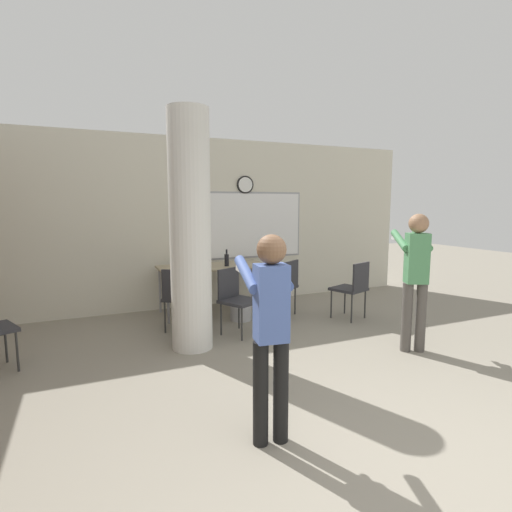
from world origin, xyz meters
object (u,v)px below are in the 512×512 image
Objects in this scene: chair_table_right at (284,283)px; chair_table_front at (236,296)px; chair_mid_room at (353,286)px; folding_table at (214,269)px; chair_table_left at (180,294)px; person_playing_side at (415,271)px; bottle_on_table at (227,260)px; person_playing_front at (270,322)px.

chair_table_right is 1.00× the size of chair_table_front.
folding_table is at bearing 145.83° from chair_mid_room.
chair_table_left is at bearing 169.33° from chair_mid_room.
chair_table_front is 0.54× the size of person_playing_side.
chair_mid_room is (1.83, -0.08, 0.00)m from chair_table_front.
folding_table is 1.05m from chair_table_left.
bottle_on_table reaches higher than chair_table_front.
chair_mid_room is at bearing -2.50° from chair_table_front.
chair_table_left is (-0.89, -0.61, -0.34)m from bottle_on_table.
folding_table is at bearing 144.97° from chair_table_right.
bottle_on_table is 0.31× the size of chair_table_front.
chair_table_front is 1.00× the size of chair_mid_room.
chair_table_front reaches higher than folding_table.
chair_table_front is at bearing -153.15° from chair_table_right.
person_playing_side is (1.46, -2.41, 0.10)m from bottle_on_table.
folding_table is 2.16m from chair_mid_room.
bottle_on_table reaches higher than chair_table_left.
chair_table_front is at bearing -30.50° from chair_table_left.
chair_table_front is at bearing 177.50° from chair_mid_room.
bottle_on_table is at bearing 145.49° from chair_table_right.
folding_table is 3.04m from person_playing_side.
chair_table_left is at bearing -145.53° from bottle_on_table.
chair_table_left is at bearing 90.37° from person_playing_front.
bottle_on_table reaches higher than chair_table_right.
chair_mid_room is at bearing -33.25° from chair_table_right.
chair_table_left is 2.80m from person_playing_front.
person_playing_front reaches higher than chair_table_front.
chair_table_right and chair_mid_room have the same top height.
bottle_on_table is 2.82m from person_playing_side.
chair_mid_room is (1.78, -1.21, -0.20)m from folding_table.
person_playing_side is (2.35, -1.81, 0.44)m from chair_table_left.
chair_table_right is 1.00× the size of chair_mid_room.
person_playing_front reaches higher than bottle_on_table.
person_playing_side is (-0.14, -1.34, 0.44)m from chair_mid_room.
chair_table_right is at bearing 60.74° from person_playing_front.
folding_table is 1.13m from chair_table_right.
folding_table is 3.59m from person_playing_front.
bottle_on_table is (0.17, -0.13, 0.15)m from folding_table.
person_playing_front is at bearing -101.18° from folding_table.
chair_table_front is (-0.22, -1.00, -0.34)m from bottle_on_table.
person_playing_side is at bearing -69.20° from chair_table_right.
chair_table_right is (0.91, -0.64, -0.20)m from folding_table.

